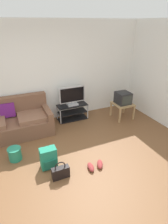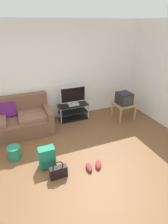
{
  "view_description": "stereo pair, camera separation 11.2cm",
  "coord_description": "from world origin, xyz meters",
  "px_view_note": "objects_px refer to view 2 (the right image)",
  "views": [
    {
      "loc": [
        -0.86,
        -2.51,
        2.6
      ],
      "look_at": [
        0.79,
        1.21,
        0.62
      ],
      "focal_mm": 29.67,
      "sensor_mm": 36.0,
      "label": 1
    },
    {
      "loc": [
        -0.76,
        -2.55,
        2.6
      ],
      "look_at": [
        0.79,
        1.21,
        0.62
      ],
      "focal_mm": 29.67,
      "sensor_mm": 36.0,
      "label": 2
    }
  ],
  "objects_px": {
    "couch": "(13,121)",
    "tv_stand": "(73,112)",
    "side_table": "(124,106)",
    "backpack": "(47,157)",
    "crt_tv": "(124,98)",
    "cleaning_bucket": "(14,152)",
    "handbag": "(58,172)",
    "flat_tv": "(73,96)",
    "sneakers_pair": "(94,166)"
  },
  "relations": [
    {
      "from": "crt_tv",
      "to": "cleaning_bucket",
      "type": "bearing_deg",
      "value": -167.13
    },
    {
      "from": "crt_tv",
      "to": "side_table",
      "type": "bearing_deg",
      "value": -90.0
    },
    {
      "from": "side_table",
      "to": "handbag",
      "type": "height_order",
      "value": "side_table"
    },
    {
      "from": "couch",
      "to": "tv_stand",
      "type": "height_order",
      "value": "couch"
    },
    {
      "from": "couch",
      "to": "crt_tv",
      "type": "distance_m",
      "value": 3.1
    },
    {
      "from": "crt_tv",
      "to": "cleaning_bucket",
      "type": "relative_size",
      "value": 1.46
    },
    {
      "from": "side_table",
      "to": "handbag",
      "type": "distance_m",
      "value": 2.89
    },
    {
      "from": "crt_tv",
      "to": "sneakers_pair",
      "type": "height_order",
      "value": "crt_tv"
    },
    {
      "from": "tv_stand",
      "to": "backpack",
      "type": "height_order",
      "value": "tv_stand"
    },
    {
      "from": "handbag",
      "to": "side_table",
      "type": "bearing_deg",
      "value": 33.02
    },
    {
      "from": "couch",
      "to": "side_table",
      "type": "height_order",
      "value": "couch"
    },
    {
      "from": "couch",
      "to": "cleaning_bucket",
      "type": "xyz_separation_m",
      "value": [
        -0.06,
        -1.08,
        -0.18
      ]
    },
    {
      "from": "crt_tv",
      "to": "handbag",
      "type": "bearing_deg",
      "value": -146.71
    },
    {
      "from": "tv_stand",
      "to": "cleaning_bucket",
      "type": "xyz_separation_m",
      "value": [
        -1.74,
        -1.22,
        -0.08
      ]
    },
    {
      "from": "flat_tv",
      "to": "handbag",
      "type": "distance_m",
      "value": 2.38
    },
    {
      "from": "crt_tv",
      "to": "flat_tv",
      "type": "bearing_deg",
      "value": 160.94
    },
    {
      "from": "side_table",
      "to": "tv_stand",
      "type": "bearing_deg",
      "value": 159.53
    },
    {
      "from": "flat_tv",
      "to": "backpack",
      "type": "relative_size",
      "value": 1.74
    },
    {
      "from": "tv_stand",
      "to": "sneakers_pair",
      "type": "relative_size",
      "value": 2.25
    },
    {
      "from": "couch",
      "to": "tv_stand",
      "type": "distance_m",
      "value": 1.68
    },
    {
      "from": "tv_stand",
      "to": "handbag",
      "type": "xyz_separation_m",
      "value": [
        -1.02,
        -2.08,
        -0.1
      ]
    },
    {
      "from": "side_table",
      "to": "sneakers_pair",
      "type": "bearing_deg",
      "value": -136.97
    },
    {
      "from": "crt_tv",
      "to": "cleaning_bucket",
      "type": "height_order",
      "value": "crt_tv"
    },
    {
      "from": "sneakers_pair",
      "to": "couch",
      "type": "bearing_deg",
      "value": 124.51
    },
    {
      "from": "tv_stand",
      "to": "handbag",
      "type": "height_order",
      "value": "tv_stand"
    },
    {
      "from": "couch",
      "to": "flat_tv",
      "type": "height_order",
      "value": "flat_tv"
    },
    {
      "from": "backpack",
      "to": "handbag",
      "type": "height_order",
      "value": "backpack"
    },
    {
      "from": "side_table",
      "to": "backpack",
      "type": "height_order",
      "value": "side_table"
    },
    {
      "from": "crt_tv",
      "to": "backpack",
      "type": "height_order",
      "value": "crt_tv"
    },
    {
      "from": "crt_tv",
      "to": "sneakers_pair",
      "type": "relative_size",
      "value": 1.05
    },
    {
      "from": "crt_tv",
      "to": "cleaning_bucket",
      "type": "xyz_separation_m",
      "value": [
        -3.12,
        -0.71,
        -0.48
      ]
    },
    {
      "from": "flat_tv",
      "to": "sneakers_pair",
      "type": "distance_m",
      "value": 2.22
    },
    {
      "from": "flat_tv",
      "to": "handbag",
      "type": "relative_size",
      "value": 2.07
    },
    {
      "from": "cleaning_bucket",
      "to": "backpack",
      "type": "bearing_deg",
      "value": -40.2
    },
    {
      "from": "tv_stand",
      "to": "backpack",
      "type": "relative_size",
      "value": 2.01
    },
    {
      "from": "tv_stand",
      "to": "handbag",
      "type": "distance_m",
      "value": 2.32
    },
    {
      "from": "tv_stand",
      "to": "cleaning_bucket",
      "type": "bearing_deg",
      "value": -145.0
    },
    {
      "from": "couch",
      "to": "tv_stand",
      "type": "bearing_deg",
      "value": 4.71
    },
    {
      "from": "flat_tv",
      "to": "cleaning_bucket",
      "type": "height_order",
      "value": "flat_tv"
    },
    {
      "from": "flat_tv",
      "to": "side_table",
      "type": "height_order",
      "value": "flat_tv"
    },
    {
      "from": "couch",
      "to": "handbag",
      "type": "bearing_deg",
      "value": -71.49
    },
    {
      "from": "couch",
      "to": "handbag",
      "type": "height_order",
      "value": "couch"
    },
    {
      "from": "cleaning_bucket",
      "to": "handbag",
      "type": "bearing_deg",
      "value": -50.58
    },
    {
      "from": "backpack",
      "to": "sneakers_pair",
      "type": "relative_size",
      "value": 1.12
    },
    {
      "from": "backpack",
      "to": "side_table",
      "type": "bearing_deg",
      "value": 49.88
    },
    {
      "from": "flat_tv",
      "to": "crt_tv",
      "type": "distance_m",
      "value": 1.47
    },
    {
      "from": "backpack",
      "to": "cleaning_bucket",
      "type": "height_order",
      "value": "backpack"
    },
    {
      "from": "tv_stand",
      "to": "handbag",
      "type": "bearing_deg",
      "value": -116.13
    },
    {
      "from": "backpack",
      "to": "cleaning_bucket",
      "type": "xyz_separation_m",
      "value": [
        -0.59,
        0.5,
        -0.06
      ]
    },
    {
      "from": "tv_stand",
      "to": "handbag",
      "type": "relative_size",
      "value": 2.4
    }
  ]
}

